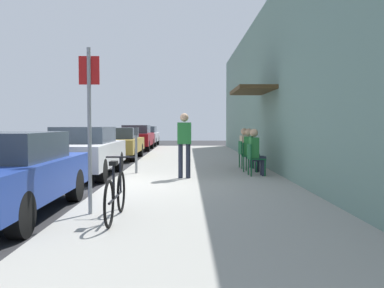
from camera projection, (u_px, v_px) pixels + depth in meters
ground_plane at (105, 190)px, 9.80m from camera, size 60.00×60.00×0.00m
sidewalk_slab at (199, 177)px, 11.82m from camera, size 4.50×32.00×0.12m
building_facade at (284, 80)px, 11.73m from camera, size 1.40×32.00×5.53m
parked_car_0 at (5, 173)px, 6.98m from camera, size 1.80×4.40×1.40m
parked_car_1 at (84, 151)px, 12.29m from camera, size 1.80×4.40×1.46m
parked_car_2 at (119, 143)px, 18.63m from camera, size 1.80×4.40×1.38m
parked_car_3 at (136, 137)px, 25.01m from camera, size 1.80×4.40×1.49m
parked_car_4 at (145, 136)px, 30.26m from camera, size 1.80×4.40×1.40m
parking_meter at (136, 147)px, 12.16m from camera, size 0.12×0.10×1.32m
street_sign at (89, 117)px, 6.56m from camera, size 0.32×0.06×2.60m
bicycle_0 at (116, 195)px, 6.23m from camera, size 0.46×1.71×0.90m
cafe_chair_0 at (254, 157)px, 11.56m from camera, size 0.47×0.47×0.87m
seated_patron_0 at (256, 150)px, 11.55m from camera, size 0.44×0.38×1.29m
cafe_chair_1 at (249, 155)px, 12.55m from camera, size 0.56×0.56×0.87m
seated_patron_1 at (251, 148)px, 12.52m from camera, size 0.51×0.47×1.29m
cafe_chair_2 at (244, 153)px, 13.54m from camera, size 0.48×0.48×0.87m
seated_patron_2 at (246, 147)px, 13.53m from camera, size 0.45×0.39×1.29m
pedestrian_standing at (184, 140)px, 10.98m from camera, size 0.36×0.22×1.70m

